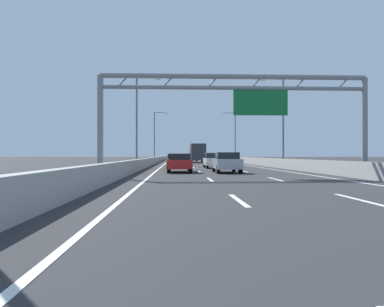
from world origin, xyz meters
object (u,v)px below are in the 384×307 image
(streetlamp_left_far, at_px, (156,133))
(black_car, at_px, (176,157))
(red_car, at_px, (179,163))
(orange_car, at_px, (175,161))
(streetlamp_right_far, at_px, (234,134))
(blue_car, at_px, (193,158))
(white_car, at_px, (214,160))
(silver_car, at_px, (227,162))
(streetlamp_right_mid, at_px, (281,116))
(box_truck, at_px, (197,153))
(yellow_car, at_px, (176,157))
(sign_gantry, at_px, (238,98))
(streetlamp_left_mid, at_px, (139,116))

(streetlamp_left_far, relative_size, black_car, 2.10)
(red_car, relative_size, orange_car, 1.08)
(streetlamp_right_far, height_order, blue_car, streetlamp_right_far)
(white_car, relative_size, silver_car, 1.13)
(red_car, bearing_deg, silver_car, -13.70)
(streetlamp_right_mid, bearing_deg, silver_car, -123.81)
(streetlamp_right_mid, xyz_separation_m, box_truck, (-7.44, 23.93, -3.68))
(orange_car, relative_size, black_car, 0.92)
(yellow_car, bearing_deg, silver_car, -86.98)
(red_car, bearing_deg, sign_gantry, -56.95)
(sign_gantry, height_order, red_car, sign_gantry)
(orange_car, bearing_deg, box_truck, 81.68)
(red_car, bearing_deg, streetlamp_left_far, 95.68)
(streetlamp_right_far, xyz_separation_m, orange_car, (-11.14, -32.54, -4.66))
(sign_gantry, bearing_deg, silver_car, 90.78)
(yellow_car, height_order, box_truck, box_truck)
(streetlamp_left_far, relative_size, yellow_car, 2.22)
(streetlamp_left_far, height_order, white_car, streetlamp_left_far)
(streetlamp_right_far, xyz_separation_m, white_car, (-7.30, -32.57, -4.62))
(streetlamp_left_far, xyz_separation_m, orange_car, (3.79, -32.54, -4.66))
(box_truck, bearing_deg, black_car, 102.65)
(streetlamp_right_mid, distance_m, box_truck, 25.33)
(orange_car, distance_m, black_car, 41.69)
(sign_gantry, distance_m, silver_car, 6.18)
(streetlamp_left_far, bearing_deg, sign_gantry, -80.67)
(streetlamp_left_mid, xyz_separation_m, silver_car, (7.61, -10.93, -4.63))
(orange_car, distance_m, box_truck, 25.60)
(streetlamp_left_far, distance_m, black_car, 10.94)
(yellow_car, xyz_separation_m, white_car, (3.75, -61.14, -0.02))
(streetlamp_right_far, bearing_deg, yellow_car, 111.14)
(streetlamp_right_far, distance_m, yellow_car, 30.98)
(sign_gantry, bearing_deg, orange_car, 105.31)
(black_car, bearing_deg, orange_car, -90.04)
(streetlamp_right_mid, height_order, red_car, streetlamp_right_mid)
(streetlamp_left_mid, xyz_separation_m, black_car, (3.82, 40.31, -4.62))
(sign_gantry, distance_m, white_car, 14.74)
(orange_car, distance_m, silver_car, 10.29)
(sign_gantry, height_order, black_car, sign_gantry)
(black_car, bearing_deg, streetlamp_left_mid, -95.41)
(streetlamp_left_far, xyz_separation_m, box_truck, (7.49, -7.23, -3.68))
(red_car, bearing_deg, blue_car, 86.13)
(black_car, bearing_deg, yellow_car, 89.81)
(white_car, bearing_deg, streetlamp_right_far, 77.37)
(streetlamp_right_far, relative_size, white_car, 2.02)
(streetlamp_left_far, distance_m, streetlamp_right_far, 14.93)
(yellow_car, bearing_deg, orange_car, -90.09)
(streetlamp_right_far, height_order, black_car, streetlamp_right_far)
(streetlamp_right_mid, height_order, streetlamp_left_far, same)
(red_car, bearing_deg, streetlamp_left_mid, 112.16)
(streetlamp_right_far, xyz_separation_m, red_car, (-10.83, -41.24, -4.66))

